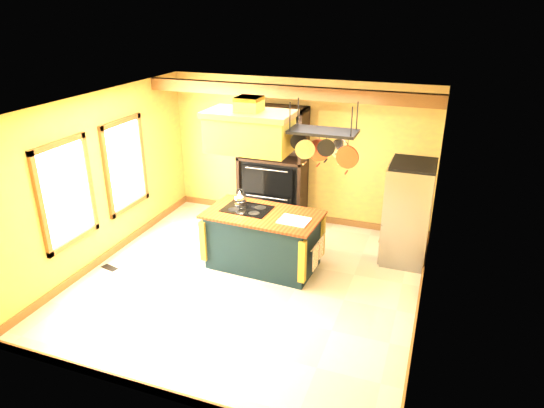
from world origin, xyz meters
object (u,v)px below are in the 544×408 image
Objects in this scene: range_hood at (249,129)px; pot_rack at (324,140)px; kitchen_island at (263,239)px; hutch at (273,178)px; refrigerator at (407,215)px.

range_hood is 1.11m from pot_rack.
kitchen_island is 0.82× the size of hutch.
refrigerator reaches higher than kitchen_island.
range_hood reaches higher than kitchen_island.
range_hood and pot_rack have the same top height.
hutch is at bearing 164.18° from refrigerator.
range_hood is at bearing -81.48° from hutch.
kitchen_island is 1.93m from pot_rack.
hutch reaches higher than kitchen_island.
pot_rack is 0.64× the size of refrigerator.
range_hood is 0.58× the size of hutch.
refrigerator is (2.09, 1.01, 0.32)m from kitchen_island.
range_hood is 1.25× the size of pot_rack.
kitchen_island is at bearing -75.19° from hutch.
refrigerator is 2.65m from hutch.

